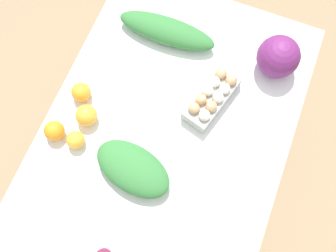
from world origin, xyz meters
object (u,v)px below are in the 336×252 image
Objects in this scene: egg_carton at (212,97)px; orange_3 at (76,140)px; greens_bunch_beet_tops at (133,169)px; orange_2 at (54,131)px; orange_0 at (81,92)px; cabbage_purple at (278,57)px; greens_bunch_kale at (167,31)px; orange_1 at (86,115)px.

egg_carton reaches higher than orange_3.
greens_bunch_beet_tops is 3.84× the size of orange_2.
orange_0 reaches higher than orange_3.
cabbage_purple is 0.56× the size of greens_bunch_beet_tops.
cabbage_purple is at bearing 133.98° from orange_3.
cabbage_purple is 0.60× the size of egg_carton.
greens_bunch_beet_tops is (0.35, -0.17, -0.00)m from egg_carton.
egg_carton is at bearing 52.02° from greens_bunch_kale.
orange_3 is at bearing 18.99° from orange_0.
egg_carton is 3.66× the size of orange_0.
egg_carton is 3.61× the size of orange_2.
cabbage_purple reaches higher than orange_3.
greens_bunch_beet_tops reaches higher than orange_3.
greens_bunch_kale is 0.58m from orange_2.
orange_3 is at bearing 88.40° from orange_2.
orange_3 is at bearing -34.96° from egg_carton.
greens_bunch_kale is at bearing -170.56° from greens_bunch_beet_tops.
orange_0 is 1.10× the size of orange_3.
orange_1 is at bearing 138.92° from orange_2.
cabbage_purple reaches higher than greens_bunch_kale.
egg_carton is at bearing -38.02° from cabbage_purple.
orange_1 is (0.46, -0.58, -0.04)m from cabbage_purple.
orange_3 is (0.17, 0.06, -0.00)m from orange_0.
orange_1 reaches higher than orange_3.
greens_bunch_kale is 4.95× the size of orange_1.
greens_bunch_kale is at bearing 165.18° from orange_3.
orange_1 is 0.10m from orange_3.
orange_0 is 0.18m from orange_3.
greens_bunch_beet_tops reaches higher than orange_1.
orange_1 is at bearing -51.55° from cabbage_purple.
egg_carton is at bearing 154.69° from greens_bunch_beet_tops.
greens_bunch_kale is at bearing 156.97° from orange_2.
cabbage_purple is at bearing 129.97° from orange_2.
orange_1 is at bearing -179.16° from orange_3.
orange_3 is (-0.02, -0.23, -0.01)m from greens_bunch_beet_tops.
egg_carton reaches higher than orange_2.
orange_1 reaches higher than orange_0.
greens_bunch_beet_tops is 3.57× the size of orange_1.
egg_carton is 0.58m from orange_2.
orange_0 is 0.10m from orange_1.
greens_bunch_beet_tops is 0.56m from greens_bunch_kale.
greens_bunch_beet_tops is 0.23m from orange_3.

